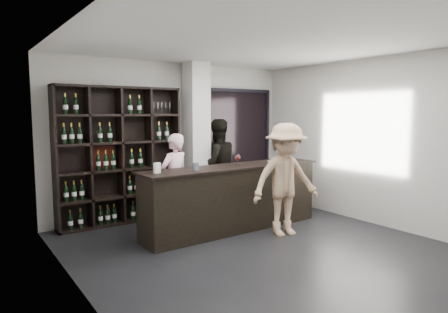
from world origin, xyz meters
TOP-DOWN VIEW (x-y plane):
  - floor at (0.00, 0.00)m, footprint 5.00×5.50m
  - wine_shelf at (-1.15, 2.57)m, footprint 2.20×0.35m
  - structural_column at (0.35, 2.47)m, footprint 0.40×0.40m
  - glass_panel at (1.55, 2.69)m, footprint 1.60×0.08m
  - tasting_counter at (0.24, 1.10)m, footprint 3.28×0.68m
  - taster_pink at (-0.47, 1.85)m, footprint 0.67×0.53m
  - taster_black at (0.77, 2.40)m, footprint 0.98×0.82m
  - customer at (0.75, 0.40)m, footprint 1.26×0.88m
  - wine_glass at (0.30, 1.06)m, footprint 0.11×0.11m
  - spit_cup at (-0.54, 0.99)m, footprint 0.11×0.11m
  - napkin_stack at (1.10, 1.13)m, footprint 0.14×0.14m
  - card_stand at (-1.14, 1.08)m, footprint 0.11×0.07m

SIDE VIEW (x-z plane):
  - floor at x=0.00m, z-range -0.01..0.00m
  - tasting_counter at x=0.24m, z-range 0.00..1.08m
  - taster_pink at x=-0.47m, z-range 0.00..1.60m
  - customer at x=0.75m, z-range 0.00..1.79m
  - taster_black at x=0.77m, z-range 0.00..1.82m
  - napkin_stack at x=1.10m, z-range 1.08..1.10m
  - spit_cup at x=-0.54m, z-range 1.08..1.19m
  - card_stand at x=-1.14m, z-range 1.08..1.23m
  - wine_glass at x=0.30m, z-range 1.08..1.29m
  - wine_shelf at x=-1.15m, z-range 0.00..2.40m
  - glass_panel at x=1.55m, z-range 0.35..2.45m
  - structural_column at x=0.35m, z-range 0.00..2.90m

